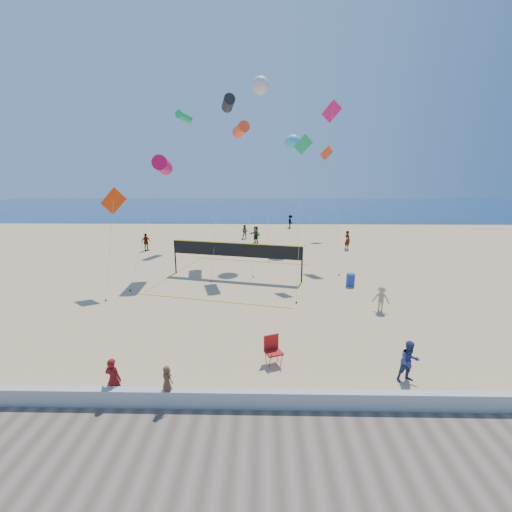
{
  "coord_description": "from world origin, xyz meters",
  "views": [
    {
      "loc": [
        1.11,
        -12.62,
        7.44
      ],
      "look_at": [
        0.82,
        2.0,
        3.83
      ],
      "focal_mm": 24.0,
      "sensor_mm": 36.0,
      "label": 1
    }
  ],
  "objects_px": {
    "trash_barrel": "(350,280)",
    "volleyball_net": "(236,254)",
    "woman": "(113,379)",
    "camp_chair": "(272,348)"
  },
  "relations": [
    {
      "from": "camp_chair",
      "to": "volleyball_net",
      "type": "height_order",
      "value": "volleyball_net"
    },
    {
      "from": "camp_chair",
      "to": "volleyball_net",
      "type": "relative_size",
      "value": 0.11
    },
    {
      "from": "woman",
      "to": "camp_chair",
      "type": "xyz_separation_m",
      "value": [
        5.34,
        2.37,
        -0.1
      ]
    },
    {
      "from": "woman",
      "to": "trash_barrel",
      "type": "relative_size",
      "value": 1.79
    },
    {
      "from": "camp_chair",
      "to": "trash_barrel",
      "type": "xyz_separation_m",
      "value": [
        5.48,
        9.62,
        -0.23
      ]
    },
    {
      "from": "trash_barrel",
      "to": "volleyball_net",
      "type": "xyz_separation_m",
      "value": [
        -7.81,
        1.66,
        1.36
      ]
    },
    {
      "from": "camp_chair",
      "to": "trash_barrel",
      "type": "relative_size",
      "value": 1.51
    },
    {
      "from": "woman",
      "to": "trash_barrel",
      "type": "height_order",
      "value": "woman"
    },
    {
      "from": "trash_barrel",
      "to": "volleyball_net",
      "type": "bearing_deg",
      "value": 167.97
    },
    {
      "from": "woman",
      "to": "trash_barrel",
      "type": "distance_m",
      "value": 16.15
    }
  ]
}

